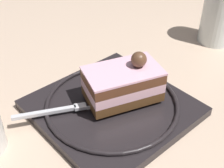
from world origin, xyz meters
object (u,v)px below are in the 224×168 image
fork (65,109)px  cake_slice (123,83)px  drink_glass_far (219,15)px  dessert_plate (112,106)px

fork → cake_slice: bearing=171.7°
cake_slice → drink_glass_far: drink_glass_far is taller
cake_slice → fork: size_ratio=0.84×
dessert_plate → fork: size_ratio=1.85×
cake_slice → fork: bearing=-8.3°
fork → dessert_plate: bearing=168.4°
fork → drink_glass_far: drink_glass_far is taller
dessert_plate → cake_slice: 0.04m
cake_slice → fork: 0.09m
fork → drink_glass_far: (-0.34, -0.07, 0.03)m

